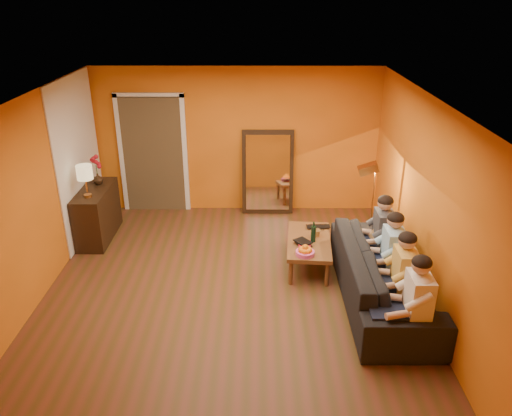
{
  "coord_description": "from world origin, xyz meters",
  "views": [
    {
      "loc": [
        0.38,
        -5.81,
        3.8
      ],
      "look_at": [
        0.35,
        0.5,
        1.0
      ],
      "focal_mm": 35.0,
      "sensor_mm": 36.0,
      "label": 1
    }
  ],
  "objects_px": {
    "person_mid_right": "(393,256)",
    "tumbler": "(317,233)",
    "person_far_right": "(383,236)",
    "mirror_frame": "(268,172)",
    "table_lamp": "(86,181)",
    "sofa": "(382,275)",
    "person_mid_left": "(404,278)",
    "coffee_table": "(309,252)",
    "laptop": "(319,228)",
    "sideboard": "(97,214)",
    "person_far_left": "(417,305)",
    "floor_lamp": "(372,210)",
    "wine_bottle": "(313,232)",
    "vase": "(98,179)",
    "dog": "(379,254)"
  },
  "relations": [
    {
      "from": "person_mid_right",
      "to": "table_lamp",
      "type": "bearing_deg",
      "value": 162.39
    },
    {
      "from": "dog",
      "to": "vase",
      "type": "bearing_deg",
      "value": 163.05
    },
    {
      "from": "sideboard",
      "to": "person_mid_left",
      "type": "bearing_deg",
      "value": -27.11
    },
    {
      "from": "person_mid_left",
      "to": "person_mid_right",
      "type": "height_order",
      "value": "same"
    },
    {
      "from": "sofa",
      "to": "sideboard",
      "type": "bearing_deg",
      "value": 67.14
    },
    {
      "from": "mirror_frame",
      "to": "table_lamp",
      "type": "xyz_separation_m",
      "value": [
        -2.79,
        -1.38,
        0.34
      ]
    },
    {
      "from": "dog",
      "to": "laptop",
      "type": "distance_m",
      "value": 1.01
    },
    {
      "from": "dog",
      "to": "person_far_left",
      "type": "height_order",
      "value": "person_far_left"
    },
    {
      "from": "person_mid_left",
      "to": "person_far_left",
      "type": "bearing_deg",
      "value": -90.0
    },
    {
      "from": "coffee_table",
      "to": "person_mid_right",
      "type": "relative_size",
      "value": 1.0
    },
    {
      "from": "person_mid_right",
      "to": "tumbler",
      "type": "distance_m",
      "value": 1.28
    },
    {
      "from": "table_lamp",
      "to": "sofa",
      "type": "distance_m",
      "value": 4.55
    },
    {
      "from": "person_mid_left",
      "to": "person_mid_right",
      "type": "relative_size",
      "value": 1.0
    },
    {
      "from": "laptop",
      "to": "sideboard",
      "type": "bearing_deg",
      "value": 167.21
    },
    {
      "from": "person_mid_right",
      "to": "person_far_right",
      "type": "bearing_deg",
      "value": 90.0
    },
    {
      "from": "person_mid_right",
      "to": "person_far_right",
      "type": "height_order",
      "value": "same"
    },
    {
      "from": "person_mid_left",
      "to": "person_far_right",
      "type": "distance_m",
      "value": 1.1
    },
    {
      "from": "sofa",
      "to": "person_mid_left",
      "type": "bearing_deg",
      "value": -163.89
    },
    {
      "from": "coffee_table",
      "to": "laptop",
      "type": "height_order",
      "value": "laptop"
    },
    {
      "from": "mirror_frame",
      "to": "tumbler",
      "type": "distance_m",
      "value": 1.99
    },
    {
      "from": "floor_lamp",
      "to": "tumbler",
      "type": "bearing_deg",
      "value": -157.59
    },
    {
      "from": "coffee_table",
      "to": "person_far_left",
      "type": "relative_size",
      "value": 1.0
    },
    {
      "from": "person_mid_left",
      "to": "dog",
      "type": "bearing_deg",
      "value": 91.59
    },
    {
      "from": "person_mid_right",
      "to": "tumbler",
      "type": "relative_size",
      "value": 11.02
    },
    {
      "from": "sofa",
      "to": "person_mid_left",
      "type": "relative_size",
      "value": 2.11
    },
    {
      "from": "person_mid_right",
      "to": "dog",
      "type": "bearing_deg",
      "value": 93.22
    },
    {
      "from": "sideboard",
      "to": "coffee_table",
      "type": "relative_size",
      "value": 0.97
    },
    {
      "from": "person_far_left",
      "to": "tumbler",
      "type": "xyz_separation_m",
      "value": [
        -0.88,
        2.02,
        -0.14
      ]
    },
    {
      "from": "sofa",
      "to": "vase",
      "type": "bearing_deg",
      "value": 64.34
    },
    {
      "from": "tumbler",
      "to": "person_far_right",
      "type": "bearing_deg",
      "value": -22.84
    },
    {
      "from": "vase",
      "to": "person_far_right",
      "type": "bearing_deg",
      "value": -17.61
    },
    {
      "from": "sofa",
      "to": "person_far_left",
      "type": "relative_size",
      "value": 2.11
    },
    {
      "from": "coffee_table",
      "to": "floor_lamp",
      "type": "height_order",
      "value": "floor_lamp"
    },
    {
      "from": "person_far_left",
      "to": "laptop",
      "type": "distance_m",
      "value": 2.4
    },
    {
      "from": "person_far_right",
      "to": "table_lamp",
      "type": "bearing_deg",
      "value": 169.15
    },
    {
      "from": "floor_lamp",
      "to": "wine_bottle",
      "type": "xyz_separation_m",
      "value": [
        -0.92,
        -0.44,
        -0.14
      ]
    },
    {
      "from": "person_far_right",
      "to": "mirror_frame",
      "type": "bearing_deg",
      "value": 125.47
    },
    {
      "from": "tumbler",
      "to": "floor_lamp",
      "type": "bearing_deg",
      "value": 17.76
    },
    {
      "from": "sideboard",
      "to": "person_far_left",
      "type": "xyz_separation_m",
      "value": [
        4.37,
        -2.79,
        0.18
      ]
    },
    {
      "from": "dog",
      "to": "wine_bottle",
      "type": "distance_m",
      "value": 0.98
    },
    {
      "from": "person_mid_right",
      "to": "tumbler",
      "type": "bearing_deg",
      "value": 133.76
    },
    {
      "from": "person_mid_right",
      "to": "vase",
      "type": "relative_size",
      "value": 6.82
    },
    {
      "from": "table_lamp",
      "to": "laptop",
      "type": "bearing_deg",
      "value": -3.8
    },
    {
      "from": "floor_lamp",
      "to": "laptop",
      "type": "distance_m",
      "value": 0.84
    },
    {
      "from": "person_mid_left",
      "to": "laptop",
      "type": "bearing_deg",
      "value": 115.8
    },
    {
      "from": "coffee_table",
      "to": "floor_lamp",
      "type": "xyz_separation_m",
      "value": [
        0.97,
        0.39,
        0.51
      ]
    },
    {
      "from": "table_lamp",
      "to": "person_mid_right",
      "type": "distance_m",
      "value": 4.61
    },
    {
      "from": "dog",
      "to": "sideboard",
      "type": "bearing_deg",
      "value": 166.08
    },
    {
      "from": "sofa",
      "to": "coffee_table",
      "type": "distance_m",
      "value": 1.27
    },
    {
      "from": "table_lamp",
      "to": "laptop",
      "type": "distance_m",
      "value": 3.62
    }
  ]
}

